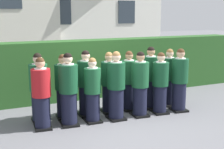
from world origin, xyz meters
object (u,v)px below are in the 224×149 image
object	(u,v)px
student_in_red_blazer	(42,95)
student_front_row_3	(116,87)
student_rear_row_0	(39,89)
student_rear_row_3	(109,84)
student_front_row_6	(179,82)
student_front_row_1	(69,91)
student_front_row_2	(93,92)
student_front_row_4	(140,86)
student_front_row_5	(160,85)
student_rear_row_2	(86,85)
student_rear_row_6	(169,79)
student_rear_row_5	(150,79)
student_rear_row_1	(63,88)
student_rear_row_4	(129,82)

from	to	relation	value
student_in_red_blazer	student_front_row_3	bearing A→B (deg)	-4.00
student_rear_row_0	student_rear_row_3	world-z (taller)	student_rear_row_0
student_front_row_6	student_rear_row_3	bearing A→B (deg)	159.86
student_front_row_3	student_front_row_1	bearing A→B (deg)	175.56
student_front_row_3	student_in_red_blazer	bearing A→B (deg)	176.00
student_front_row_2	student_rear_row_3	distance (m)	0.80
student_front_row_4	student_front_row_5	distance (m)	0.58
student_rear_row_2	student_front_row_1	bearing A→B (deg)	-141.38
student_in_red_blazer	student_front_row_6	world-z (taller)	student_front_row_6
student_front_row_3	student_rear_row_0	bearing A→B (deg)	160.67
student_front_row_1	student_front_row_5	distance (m)	2.37
student_front_row_6	student_rear_row_0	distance (m)	3.56
student_front_row_3	student_front_row_5	world-z (taller)	student_front_row_3
student_in_red_blazer	student_front_row_2	bearing A→B (deg)	-3.17
student_rear_row_6	student_front_row_3	bearing A→B (deg)	-166.14
student_rear_row_5	student_front_row_5	bearing A→B (deg)	-91.65
student_rear_row_3	student_rear_row_6	size ratio (longest dim) A/B	1.00
student_front_row_1	student_rear_row_5	distance (m)	2.41
student_rear_row_1	student_rear_row_6	xyz separation A→B (m)	(2.95, -0.17, 0.00)
student_front_row_4	student_rear_row_4	bearing A→B (deg)	91.68
student_rear_row_1	student_rear_row_6	world-z (taller)	student_rear_row_6
student_front_row_6	student_rear_row_6	xyz separation A→B (m)	(0.05, 0.54, -0.03)
student_front_row_5	student_rear_row_3	xyz separation A→B (m)	(-1.16, 0.59, 0.00)
student_front_row_5	student_front_row_3	bearing A→B (deg)	177.94
student_rear_row_3	student_rear_row_1	bearing A→B (deg)	176.33
student_front_row_2	student_rear_row_6	bearing A→B (deg)	9.28
student_front_row_2	student_front_row_5	distance (m)	1.80
student_rear_row_4	student_front_row_4	bearing A→B (deg)	-88.32
student_in_red_blazer	student_front_row_6	xyz separation A→B (m)	(3.54, -0.21, 0.02)
student_front_row_5	student_front_row_6	bearing A→B (deg)	-4.42
student_front_row_3	student_front_row_4	xyz separation A→B (m)	(0.64, -0.02, -0.02)
student_front_row_1	student_rear_row_2	bearing A→B (deg)	38.62
student_front_row_2	student_rear_row_1	world-z (taller)	student_rear_row_1
student_front_row_1	student_rear_row_3	size ratio (longest dim) A/B	1.06
student_front_row_1	student_front_row_5	world-z (taller)	student_front_row_1
student_front_row_1	student_rear_row_4	distance (m)	1.83
student_rear_row_5	student_rear_row_6	world-z (taller)	student_rear_row_5
student_front_row_1	student_rear_row_4	size ratio (longest dim) A/B	1.06
student_rear_row_1	student_in_red_blazer	bearing A→B (deg)	-142.00
student_rear_row_0	student_front_row_5	bearing A→B (deg)	-12.39
student_in_red_blazer	student_rear_row_5	world-z (taller)	student_rear_row_5
student_front_row_2	student_rear_row_6	world-z (taller)	student_rear_row_6
student_in_red_blazer	student_rear_row_0	bearing A→B (deg)	85.05
student_front_row_2	student_front_row_5	world-z (taller)	student_front_row_5
student_front_row_3	student_front_row_4	world-z (taller)	student_front_row_3
student_front_row_2	student_front_row_5	bearing A→B (deg)	-3.23
student_rear_row_5	student_front_row_2	bearing A→B (deg)	-167.47
student_front_row_4	student_rear_row_6	distance (m)	1.28
student_front_row_2	student_rear_row_5	xyz separation A→B (m)	(1.82, 0.40, 0.07)
student_front_row_1	student_rear_row_2	distance (m)	0.76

